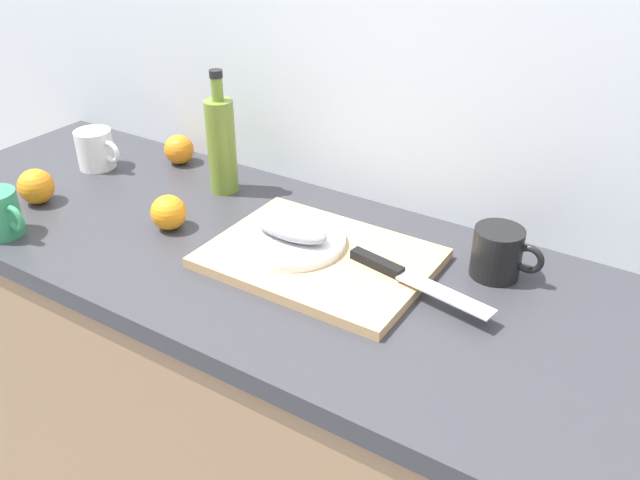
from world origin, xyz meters
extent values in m
cube|color=silver|center=(0.00, 0.33, 1.25)|extent=(3.20, 0.05, 2.50)
cube|color=#9E7A56|center=(0.00, 0.00, 0.43)|extent=(2.00, 0.58, 0.86)
cube|color=#333338|center=(0.00, 0.00, 0.88)|extent=(2.00, 0.60, 0.04)
cube|color=tan|center=(0.00, 0.02, 0.91)|extent=(0.41, 0.30, 0.02)
cylinder|color=white|center=(-0.06, 0.02, 0.93)|extent=(0.21, 0.21, 0.01)
ellipsoid|color=gray|center=(-0.06, 0.02, 0.95)|extent=(0.16, 0.07, 0.04)
cube|color=silver|center=(0.26, 0.01, 0.93)|extent=(0.18, 0.07, 0.00)
cube|color=black|center=(0.11, 0.04, 0.93)|extent=(0.11, 0.04, 0.02)
cylinder|color=olive|center=(-0.35, 0.17, 1.01)|extent=(0.06, 0.06, 0.21)
cylinder|color=olive|center=(-0.35, 0.17, 1.14)|extent=(0.03, 0.03, 0.05)
cylinder|color=black|center=(-0.35, 0.17, 1.17)|extent=(0.03, 0.03, 0.02)
torus|color=#338C59|center=(-0.55, -0.23, 0.95)|extent=(0.06, 0.01, 0.06)
cylinder|color=black|center=(0.29, 0.16, 0.95)|extent=(0.09, 0.09, 0.09)
torus|color=black|center=(0.35, 0.16, 0.95)|extent=(0.06, 0.01, 0.06)
cylinder|color=white|center=(-0.70, 0.10, 0.95)|extent=(0.09, 0.09, 0.09)
torus|color=white|center=(-0.64, 0.10, 0.95)|extent=(0.06, 0.01, 0.06)
sphere|color=orange|center=(-0.33, -0.03, 0.94)|extent=(0.07, 0.07, 0.07)
sphere|color=orange|center=(-0.66, -0.10, 0.94)|extent=(0.08, 0.08, 0.08)
sphere|color=orange|center=(-0.54, 0.23, 0.94)|extent=(0.07, 0.07, 0.07)
camera|label=1|loc=(0.56, -0.87, 1.57)|focal=36.99mm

